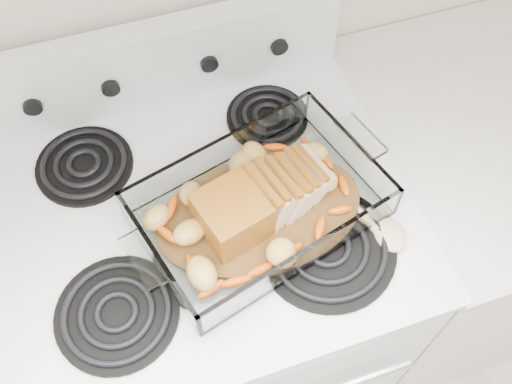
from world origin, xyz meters
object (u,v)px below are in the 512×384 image
object	(u,v)px
counter_right	(445,226)
pork_roast	(252,203)
electric_range	(215,296)
baking_dish	(260,209)

from	to	relation	value
counter_right	pork_roast	bearing A→B (deg)	-174.30
pork_roast	electric_range	bearing A→B (deg)	141.79
electric_range	baking_dish	distance (m)	0.50
counter_right	baking_dish	world-z (taller)	baking_dish
counter_right	baking_dish	size ratio (longest dim) A/B	2.22
electric_range	counter_right	xyz separation A→B (m)	(0.66, -0.00, -0.02)
baking_dish	pork_roast	xyz separation A→B (m)	(-0.02, 0.00, 0.03)
electric_range	counter_right	bearing A→B (deg)	-0.10
electric_range	baking_dish	world-z (taller)	electric_range
counter_right	pork_roast	xyz separation A→B (m)	(-0.58, -0.06, 0.53)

